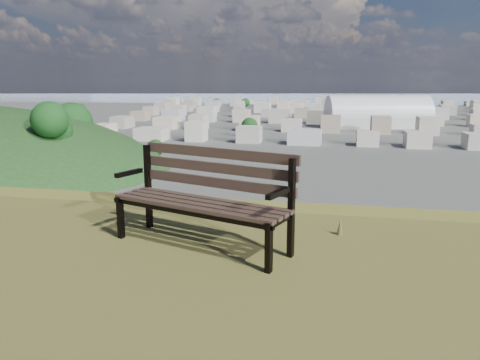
# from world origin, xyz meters

# --- Properties ---
(park_bench) EXTENTS (2.00, 1.21, 1.00)m
(park_bench) POSITION_xyz_m (1.01, 2.59, 25.57)
(park_bench) COLOR #3B2C22
(park_bench) RESTS_ON hilltop_mesa
(arena) EXTENTS (62.34, 38.15, 24.52)m
(arena) POSITION_xyz_m (23.67, 283.09, 5.78)
(arena) COLOR beige
(arena) RESTS_ON ground
(city_blocks) EXTENTS (395.00, 361.00, 7.00)m
(city_blocks) POSITION_xyz_m (0.00, 394.44, 3.50)
(city_blocks) COLOR beige
(city_blocks) RESTS_ON ground
(city_trees) EXTENTS (406.52, 387.20, 9.98)m
(city_trees) POSITION_xyz_m (-26.39, 319.00, 4.83)
(city_trees) COLOR #392C1C
(city_trees) RESTS_ON ground
(bay_water) EXTENTS (2400.00, 700.00, 0.12)m
(bay_water) POSITION_xyz_m (0.00, 900.00, 0.00)
(bay_water) COLOR #97AEC1
(bay_water) RESTS_ON ground
(far_hills) EXTENTS (2050.00, 340.00, 60.00)m
(far_hills) POSITION_xyz_m (-60.92, 1402.93, 25.47)
(far_hills) COLOR #8D9BAF
(far_hills) RESTS_ON ground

